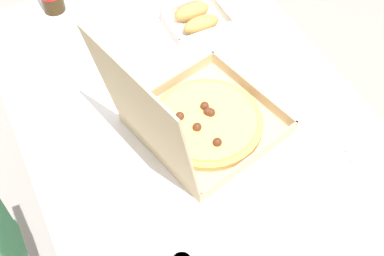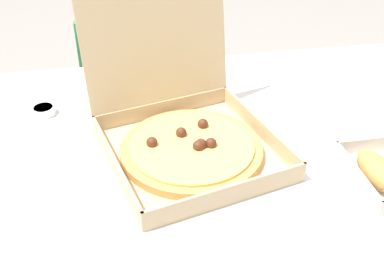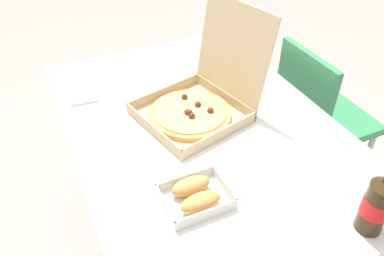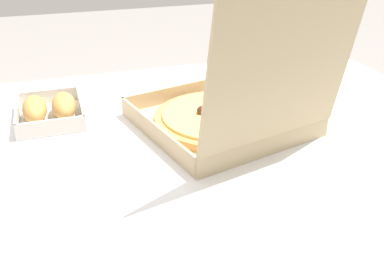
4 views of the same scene
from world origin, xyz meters
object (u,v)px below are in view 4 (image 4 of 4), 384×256
Objects in this scene: pizza_box_open at (229,110)px; bread_side_box at (50,109)px; paper_menu at (370,99)px; napkin_pile at (271,65)px.

pizza_box_open reaches higher than bread_side_box.
paper_menu is at bearing -172.82° from pizza_box_open.
pizza_box_open is 0.43m from paper_menu.
bread_side_box is 0.70m from napkin_pile.
paper_menu is at bearing 112.98° from napkin_pile.
bread_side_box is (0.38, -0.19, -0.03)m from pizza_box_open.
pizza_box_open is at bearing 153.73° from bread_side_box.
bread_side_box is 0.91× the size of paper_menu.
napkin_pile reaches higher than paper_menu.
bread_side_box is at bearing 14.87° from napkin_pile.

